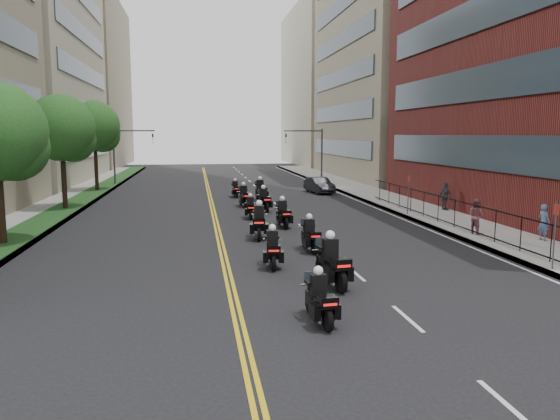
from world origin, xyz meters
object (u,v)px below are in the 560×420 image
Objects in this scene: motorcycle_5 at (283,215)px; motorcycle_8 at (244,197)px; motorcycle_2 at (273,250)px; parked_sedan at (319,185)px; motorcycle_0 at (320,301)px; motorcycle_3 at (310,237)px; motorcycle_7 at (264,201)px; motorcycle_9 at (261,191)px; pedestrian_b at (476,216)px; motorcycle_4 at (259,223)px; motorcycle_10 at (235,190)px; motorcycle_6 at (250,209)px; motorcycle_1 at (332,265)px; pedestrian_a at (544,222)px; pedestrian_c at (445,196)px.

motorcycle_8 is at bearing 95.14° from motorcycle_5.
parked_sedan is (7.67, 25.63, 0.04)m from motorcycle_2.
motorcycle_3 is at bearing 74.03° from motorcycle_0.
motorcycle_7 reaches higher than motorcycle_3.
motorcycle_2 is at bearing -101.99° from motorcycle_9.
pedestrian_b is at bearing -67.89° from motorcycle_9.
motorcycle_4 is 1.23× the size of motorcycle_10.
parked_sedan is at bearing 33.51° from motorcycle_9.
motorcycle_6 is 0.88× the size of motorcycle_8.
motorcycle_2 is 0.95× the size of motorcycle_8.
motorcycle_1 is at bearing -97.56° from motorcycle_9.
motorcycle_7 is 1.37× the size of pedestrian_a.
motorcycle_3 is (0.43, 5.56, -0.09)m from motorcycle_1.
motorcycle_7 is 1.33× the size of pedestrian_b.
motorcycle_8 is at bearing -93.13° from motorcycle_10.
motorcycle_3 is 18.33m from motorcycle_9.
motorcycle_0 is at bearing -94.65° from motorcycle_10.
motorcycle_6 is 1.00× the size of motorcycle_10.
motorcycle_2 is 0.88× the size of motorcycle_4.
parked_sedan is (7.51, 19.79, -0.05)m from motorcycle_4.
motorcycle_8 is at bearing -122.11° from motorcycle_9.
motorcycle_0 is at bearing 133.08° from pedestrian_c.
motorcycle_4 reaches higher than motorcycle_5.
motorcycle_9 is at bearing 57.09° from motorcycle_8.
motorcycle_3 is at bearing 119.42° from pedestrian_c.
motorcycle_2 is 13.37m from pedestrian_a.
motorcycle_2 is at bearing -98.77° from motorcycle_8.
motorcycle_10 is (-1.73, 2.70, -0.14)m from motorcycle_9.
pedestrian_b is at bearing -32.70° from motorcycle_6.
motorcycle_4 is 3.41m from motorcycle_5.
pedestrian_b reaches higher than parked_sedan.
motorcycle_7 is (1.39, 9.39, -0.05)m from motorcycle_4.
motorcycle_10 is (-1.74, 21.03, -0.05)m from motorcycle_3.
pedestrian_a is (11.13, -18.30, 0.27)m from motorcycle_9.
pedestrian_a reaches higher than motorcycle_8.
pedestrian_b is at bearing 9.50° from motorcycle_3.
pedestrian_c is at bearing -42.00° from motorcycle_9.
motorcycle_4 is at bearing 91.29° from motorcycle_1.
motorcycle_9 reaches higher than motorcycle_7.
motorcycle_4 is 9.49m from motorcycle_7.
motorcycle_10 is at bearing 84.50° from motorcycle_0.
motorcycle_2 is 23.56m from motorcycle_10.
motorcycle_6 is at bearing 41.99° from pedestrian_a.
motorcycle_8 is 1.37× the size of pedestrian_a.
pedestrian_a is (13.12, 2.56, 0.36)m from motorcycle_2.
motorcycle_8 is 0.93× the size of motorcycle_9.
motorcycle_6 is 1.15× the size of pedestrian_c.
motorcycle_10 is at bearing 91.84° from motorcycle_7.
motorcycle_0 reaches higher than motorcycle_6.
motorcycle_8 is 1.33× the size of pedestrian_b.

